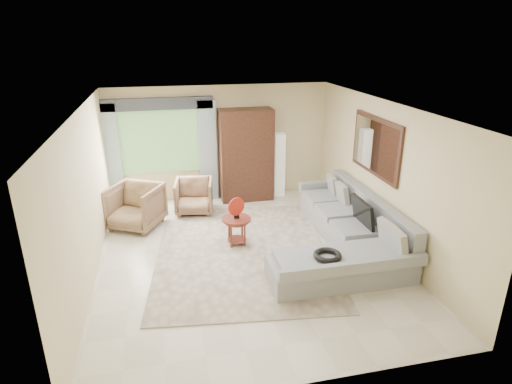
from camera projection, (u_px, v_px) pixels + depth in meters
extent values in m
plane|color=silver|center=(246.00, 256.00, 7.51)|extent=(6.00, 6.00, 0.00)
cube|color=#BDAC95|center=(243.00, 251.00, 7.65)|extent=(3.47, 4.34, 0.02)
cube|color=gray|center=(342.00, 223.00, 8.31)|extent=(0.90, 2.40, 0.40)
cube|color=gray|center=(341.00, 269.00, 6.70)|extent=(2.30, 0.80, 0.40)
cube|color=gray|center=(370.00, 208.00, 7.86)|extent=(0.20, 3.20, 0.50)
cube|color=gray|center=(320.00, 186.00, 9.37)|extent=(0.90, 0.16, 0.22)
cube|color=gray|center=(355.00, 268.00, 6.19)|extent=(2.30, 0.10, 0.18)
cube|color=black|center=(363.00, 212.00, 7.50)|extent=(0.14, 0.74, 0.48)
torus|color=black|center=(327.00, 255.00, 6.41)|extent=(0.43, 0.43, 0.09)
cylinder|color=#501E15|center=(237.00, 219.00, 7.73)|extent=(0.53, 0.53, 0.04)
cylinder|color=#501E15|center=(237.00, 233.00, 7.83)|extent=(0.35, 0.35, 0.48)
cylinder|color=#AE2111|center=(236.00, 207.00, 7.64)|extent=(0.32, 0.16, 0.34)
imported|color=olive|center=(135.00, 207.00, 8.48)|extent=(1.27, 1.28, 0.87)
imported|color=#815D46|center=(194.00, 196.00, 9.21)|extent=(0.89, 0.91, 0.73)
imported|color=#999999|center=(115.00, 196.00, 9.52)|extent=(0.54, 0.49, 0.51)
cube|color=black|center=(246.00, 155.00, 9.74)|extent=(1.20, 0.55, 2.10)
cube|color=silver|center=(279.00, 165.00, 10.06)|extent=(0.24, 0.24, 1.50)
cube|color=#669E59|center=(160.00, 142.00, 9.45)|extent=(1.80, 0.04, 1.40)
cube|color=#9EB7CC|center=(111.00, 157.00, 9.24)|extent=(0.40, 0.08, 2.30)
cube|color=#9EB7CC|center=(208.00, 151.00, 9.67)|extent=(0.40, 0.08, 2.30)
cube|color=#1E232D|center=(156.00, 104.00, 9.09)|extent=(2.40, 0.12, 0.26)
cube|color=black|center=(376.00, 146.00, 7.72)|extent=(0.04, 1.70, 1.05)
cube|color=white|center=(374.00, 146.00, 7.71)|extent=(0.02, 1.54, 0.90)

